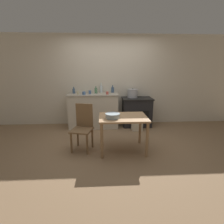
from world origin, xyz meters
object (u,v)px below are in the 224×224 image
object	(u,v)px
cup_center_right	(78,93)
cup_right	(90,92)
chair	(83,126)
bottle_far_left	(96,91)
mixing_bowl_large	(113,116)
bottle_center_left	(74,91)
cup_center	(107,93)
flour_sack	(137,124)
stock_pot	(133,93)
work_table	(123,122)
bottle_mid_left	(113,90)
cup_mid_right	(84,93)
bottle_left	(101,89)
stove	(137,112)

from	to	relation	value
cup_center_right	cup_right	world-z (taller)	cup_center_right
chair	bottle_far_left	xyz separation A→B (m)	(0.23, 1.47, 0.53)
mixing_bowl_large	bottle_center_left	size ratio (longest dim) A/B	1.53
chair	cup_center_right	size ratio (longest dim) A/B	9.80
chair	cup_center	bearing A→B (deg)	81.08
flour_sack	bottle_far_left	bearing A→B (deg)	157.32
stock_pot	mixing_bowl_large	distance (m)	1.85
bottle_center_left	flour_sack	bearing A→B (deg)	-14.95
work_table	cup_right	xyz separation A→B (m)	(-0.74, 1.48, 0.39)
cup_center_right	cup_center	bearing A→B (deg)	-2.58
bottle_mid_left	cup_mid_right	size ratio (longest dim) A/B	2.35
bottle_far_left	bottle_left	bearing A→B (deg)	43.49
bottle_center_left	cup_center_right	bearing A→B (deg)	-54.30
stove	chair	distance (m)	1.98
flour_sack	bottle_far_left	distance (m)	1.47
bottle_far_left	cup_center	bearing A→B (deg)	-36.99
flour_sack	bottle_far_left	xyz separation A→B (m)	(-1.10, 0.46, 0.86)
cup_right	cup_center	bearing A→B (deg)	-14.99
chair	bottle_mid_left	bearing A→B (deg)	80.75
stock_pot	cup_mid_right	bearing A→B (deg)	-169.70
chair	flour_sack	xyz separation A→B (m)	(1.33, 1.01, -0.33)
cup_right	bottle_center_left	bearing A→B (deg)	166.94
bottle_mid_left	work_table	bearing A→B (deg)	-86.43
flour_sack	stock_pot	bearing A→B (deg)	97.40
chair	cup_right	distance (m)	1.45
flour_sack	chair	bearing A→B (deg)	-142.85
bottle_left	flour_sack	bearing A→B (deg)	-32.13
bottle_far_left	cup_center_right	world-z (taller)	bottle_far_left
chair	cup_center	xyz separation A→B (m)	(0.54, 1.23, 0.49)
chair	stove	bearing A→B (deg)	60.17
cup_right	bottle_far_left	bearing A→B (deg)	33.37
bottle_mid_left	cup_right	world-z (taller)	bottle_mid_left
chair	work_table	bearing A→B (deg)	6.35
cup_center_right	cup_mid_right	distance (m)	0.16
stock_pot	cup_center	world-z (taller)	stock_pot
bottle_far_left	stove	bearing A→B (deg)	-2.69
mixing_bowl_large	bottle_mid_left	bearing A→B (deg)	86.64
cup_mid_right	work_table	bearing A→B (deg)	-56.71
bottle_mid_left	cup_right	xyz separation A→B (m)	(-0.64, -0.22, -0.03)
mixing_bowl_large	cup_center_right	bearing A→B (deg)	119.26
flour_sack	bottle_center_left	world-z (taller)	bottle_center_left
stove	mixing_bowl_large	size ratio (longest dim) A/B	3.00
work_table	bottle_far_left	xyz separation A→B (m)	(-0.58, 1.58, 0.42)
stock_pot	cup_center	xyz separation A→B (m)	(-0.73, -0.25, 0.05)
stove	bottle_mid_left	world-z (taller)	bottle_mid_left
stove	cup_mid_right	bearing A→B (deg)	-173.32
bottle_far_left	cup_mid_right	world-z (taller)	bottle_far_left
bottle_far_left	bottle_center_left	world-z (taller)	bottle_far_left
mixing_bowl_large	cup_mid_right	bearing A→B (deg)	114.80
mixing_bowl_large	flour_sack	bearing A→B (deg)	59.38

